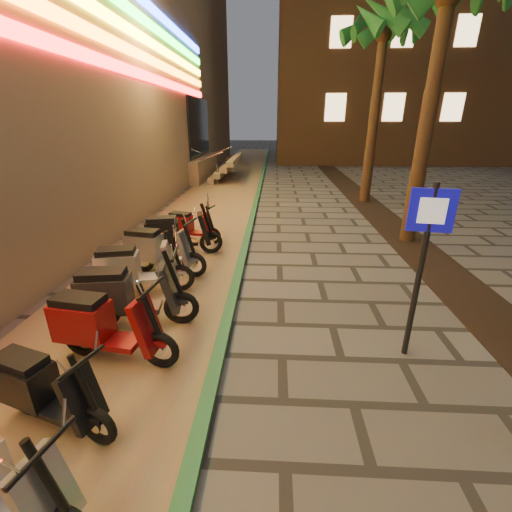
# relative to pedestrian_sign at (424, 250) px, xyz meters

# --- Properties ---
(ground) EXTENTS (120.00, 120.00, 0.00)m
(ground) POSITION_rel_pedestrian_sign_xyz_m (-1.77, -1.85, -1.59)
(ground) COLOR #474442
(ground) RESTS_ON ground
(parking_strip) EXTENTS (3.40, 60.00, 0.01)m
(parking_strip) POSITION_rel_pedestrian_sign_xyz_m (-4.37, 8.15, -1.58)
(parking_strip) COLOR #8C7251
(parking_strip) RESTS_ON ground
(green_curb) EXTENTS (0.18, 60.00, 0.10)m
(green_curb) POSITION_rel_pedestrian_sign_xyz_m (-2.67, 8.15, -1.54)
(green_curb) COLOR #276A3B
(green_curb) RESTS_ON ground
(planting_strip) EXTENTS (1.20, 40.00, 0.02)m
(planting_strip) POSITION_rel_pedestrian_sign_xyz_m (1.83, 3.15, -1.58)
(planting_strip) COLOR black
(planting_strip) RESTS_ON ground
(palm_d) EXTENTS (2.97, 3.02, 7.16)m
(palm_d) POSITION_rel_pedestrian_sign_xyz_m (1.83, 10.15, 4.35)
(palm_d) COLOR #472D19
(palm_d) RESTS_ON ground
(pedestrian_sign) EXTENTS (0.54, 0.12, 2.45)m
(pedestrian_sign) POSITION_rel_pedestrian_sign_xyz_m (0.00, 0.00, 0.00)
(pedestrian_sign) COLOR black
(pedestrian_sign) RESTS_ON ground
(scooter_4) EXTENTS (1.50, 0.81, 1.07)m
(scooter_4) POSITION_rel_pedestrian_sign_xyz_m (-4.36, -1.45, -1.13)
(scooter_4) COLOR black
(scooter_4) RESTS_ON ground
(scooter_5) EXTENTS (1.78, 0.73, 1.25)m
(scooter_5) POSITION_rel_pedestrian_sign_xyz_m (-4.24, -0.35, -1.05)
(scooter_5) COLOR black
(scooter_5) RESTS_ON ground
(scooter_6) EXTENTS (1.86, 0.75, 1.30)m
(scooter_6) POSITION_rel_pedestrian_sign_xyz_m (-4.27, 0.48, -1.02)
(scooter_6) COLOR black
(scooter_6) RESTS_ON ground
(scooter_7) EXTENTS (1.77, 0.82, 1.25)m
(scooter_7) POSITION_rel_pedestrian_sign_xyz_m (-4.54, 1.57, -1.05)
(scooter_7) COLOR black
(scooter_7) RESTS_ON ground
(scooter_8) EXTENTS (1.81, 0.78, 1.27)m
(scooter_8) POSITION_rel_pedestrian_sign_xyz_m (-4.44, 2.57, -1.04)
(scooter_8) COLOR black
(scooter_8) RESTS_ON ground
(scooter_9) EXTENTS (1.84, 0.86, 1.30)m
(scooter_9) POSITION_rel_pedestrian_sign_xyz_m (-4.33, 3.64, -1.03)
(scooter_9) COLOR black
(scooter_9) RESTS_ON ground
(scooter_10) EXTENTS (1.49, 0.70, 1.05)m
(scooter_10) POSITION_rel_pedestrian_sign_xyz_m (-4.25, 4.71, -1.13)
(scooter_10) COLOR black
(scooter_10) RESTS_ON ground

